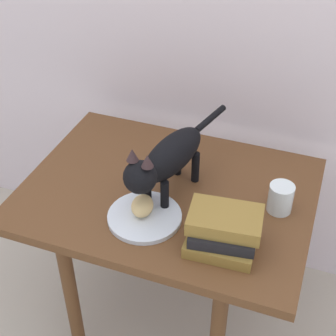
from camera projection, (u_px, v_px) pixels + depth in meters
The scene contains 7 objects.
ground_plane at pixel (168, 315), 1.86m from camera, with size 6.00×6.00×0.00m, color #B2A899.
side_table at pixel (168, 210), 1.53m from camera, with size 0.85×0.63×0.61m.
plate at pixel (145, 217), 1.38m from camera, with size 0.21×0.21×0.01m, color silver.
bread_roll at pixel (142, 206), 1.37m from camera, with size 0.08×0.06×0.05m, color #E0BC7A.
cat at pixel (167, 159), 1.38m from camera, with size 0.16×0.47×0.23m.
book_stack at pixel (223, 231), 1.27m from camera, with size 0.20×0.16×0.10m.
candle_jar at pixel (280, 199), 1.39m from camera, with size 0.07×0.07×0.08m.
Camera 1 is at (0.39, -1.07, 1.56)m, focal length 53.56 mm.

